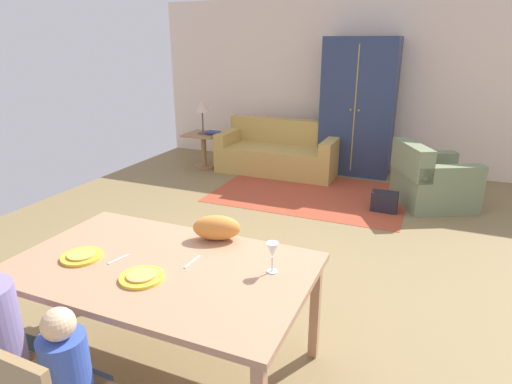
# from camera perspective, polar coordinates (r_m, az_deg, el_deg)

# --- Properties ---
(ground_plane) EXTENTS (7.11, 6.34, 0.02)m
(ground_plane) POSITION_cam_1_polar(r_m,az_deg,el_deg) (4.68, 5.41, -6.56)
(ground_plane) COLOR olive
(back_wall) EXTENTS (7.11, 0.10, 2.70)m
(back_wall) POSITION_cam_1_polar(r_m,az_deg,el_deg) (7.39, 13.64, 13.54)
(back_wall) COLOR beige
(back_wall) RESTS_ON ground_plane
(dining_table) EXTENTS (1.80, 1.08, 0.76)m
(dining_table) POSITION_cam_1_polar(r_m,az_deg,el_deg) (2.71, -12.44, -10.53)
(dining_table) COLOR tan
(dining_table) RESTS_ON ground_plane
(plate_near_man) EXTENTS (0.25, 0.25, 0.02)m
(plate_near_man) POSITION_cam_1_polar(r_m,az_deg,el_deg) (2.90, -22.07, -7.92)
(plate_near_man) COLOR gold
(plate_near_man) RESTS_ON dining_table
(pizza_near_man) EXTENTS (0.17, 0.17, 0.01)m
(pizza_near_man) POSITION_cam_1_polar(r_m,az_deg,el_deg) (2.89, -22.11, -7.66)
(pizza_near_man) COLOR gold
(pizza_near_man) RESTS_ON plate_near_man
(plate_near_child) EXTENTS (0.25, 0.25, 0.02)m
(plate_near_child) POSITION_cam_1_polar(r_m,az_deg,el_deg) (2.56, -14.89, -10.86)
(plate_near_child) COLOR yellow
(plate_near_child) RESTS_ON dining_table
(pizza_near_child) EXTENTS (0.17, 0.17, 0.01)m
(pizza_near_child) POSITION_cam_1_polar(r_m,az_deg,el_deg) (2.55, -14.92, -10.57)
(pizza_near_child) COLOR tan
(pizza_near_child) RESTS_ON plate_near_child
(wine_glass) EXTENTS (0.07, 0.07, 0.19)m
(wine_glass) POSITION_cam_1_polar(r_m,az_deg,el_deg) (2.48, 2.18, -7.85)
(wine_glass) COLOR silver
(wine_glass) RESTS_ON dining_table
(fork) EXTENTS (0.05, 0.15, 0.01)m
(fork) POSITION_cam_1_polar(r_m,az_deg,el_deg) (2.80, -17.72, -8.47)
(fork) COLOR silver
(fork) RESTS_ON dining_table
(knife) EXTENTS (0.02, 0.17, 0.01)m
(knife) POSITION_cam_1_polar(r_m,az_deg,el_deg) (2.67, -8.41, -9.10)
(knife) COLOR silver
(knife) RESTS_ON dining_table
(person_man) EXTENTS (0.30, 0.40, 1.11)m
(person_man) POSITION_cam_1_polar(r_m,az_deg,el_deg) (2.71, -30.68, -17.74)
(person_man) COLOR #284448
(person_man) RESTS_ON ground_plane
(cat) EXTENTS (0.36, 0.26, 0.17)m
(cat) POSITION_cam_1_polar(r_m,az_deg,el_deg) (2.91, -5.24, -4.74)
(cat) COLOR orange
(cat) RESTS_ON dining_table
(area_rug) EXTENTS (2.60, 1.80, 0.01)m
(area_rug) POSITION_cam_1_polar(r_m,az_deg,el_deg) (6.12, 7.15, -0.13)
(area_rug) COLOR #A74229
(area_rug) RESTS_ON ground_plane
(couch) EXTENTS (1.91, 0.86, 0.82)m
(couch) POSITION_cam_1_polar(r_m,az_deg,el_deg) (7.05, 3.05, 5.12)
(couch) COLOR tan
(couch) RESTS_ON ground_plane
(armchair) EXTENTS (1.15, 1.15, 0.82)m
(armchair) POSITION_cam_1_polar(r_m,az_deg,el_deg) (6.00, 22.11, 1.31)
(armchair) COLOR #71805B
(armchair) RESTS_ON ground_plane
(armoire) EXTENTS (1.10, 0.59, 2.10)m
(armoire) POSITION_cam_1_polar(r_m,az_deg,el_deg) (7.03, 13.37, 10.82)
(armoire) COLOR navy
(armoire) RESTS_ON ground_plane
(side_table) EXTENTS (0.56, 0.56, 0.58)m
(side_table) POSITION_cam_1_polar(r_m,az_deg,el_deg) (7.32, -6.94, 6.14)
(side_table) COLOR #9E734C
(side_table) RESTS_ON ground_plane
(table_lamp) EXTENTS (0.26, 0.26, 0.54)m
(table_lamp) POSITION_cam_1_polar(r_m,az_deg,el_deg) (7.20, -7.15, 11.04)
(table_lamp) COLOR #4D4A3E
(table_lamp) RESTS_ON side_table
(book_lower) EXTENTS (0.22, 0.16, 0.03)m
(book_lower) POSITION_cam_1_polar(r_m,az_deg,el_deg) (7.21, -5.77, 7.76)
(book_lower) COLOR #A03436
(book_lower) RESTS_ON side_table
(book_upper) EXTENTS (0.22, 0.16, 0.03)m
(book_upper) POSITION_cam_1_polar(r_m,az_deg,el_deg) (7.15, -5.73, 7.90)
(book_upper) COLOR navy
(book_upper) RESTS_ON book_lower
(handbag) EXTENTS (0.32, 0.16, 0.26)m
(handbag) POSITION_cam_1_polar(r_m,az_deg,el_deg) (5.62, 16.63, -1.24)
(handbag) COLOR black
(handbag) RESTS_ON ground_plane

